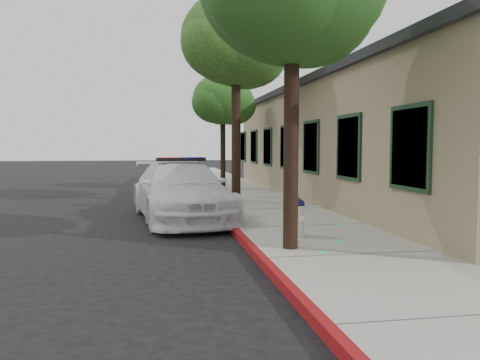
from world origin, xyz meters
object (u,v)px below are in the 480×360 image
clapboard_building (385,142)px  street_tree_far (223,102)px  street_tree_mid (236,44)px  fire_hydrant (298,217)px  police_car (181,191)px

clapboard_building → street_tree_far: size_ratio=4.17×
street_tree_mid → street_tree_far: street_tree_mid is taller
fire_hydrant → street_tree_mid: bearing=69.6°
fire_hydrant → street_tree_far: bearing=67.1°
clapboard_building → street_tree_mid: (-5.75, -0.97, 3.17)m
police_car → fire_hydrant: (2.18, -3.52, -0.24)m
clapboard_building → fire_hydrant: bearing=-127.3°
fire_hydrant → street_tree_far: size_ratio=0.16×
fire_hydrant → street_tree_mid: street_tree_mid is taller
police_car → street_tree_mid: 5.64m
clapboard_building → fire_hydrant: clapboard_building is taller
clapboard_building → police_car: clapboard_building is taller
clapboard_building → fire_hydrant: 9.26m
police_car → fire_hydrant: size_ratio=7.17×
clapboard_building → street_tree_mid: 6.64m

